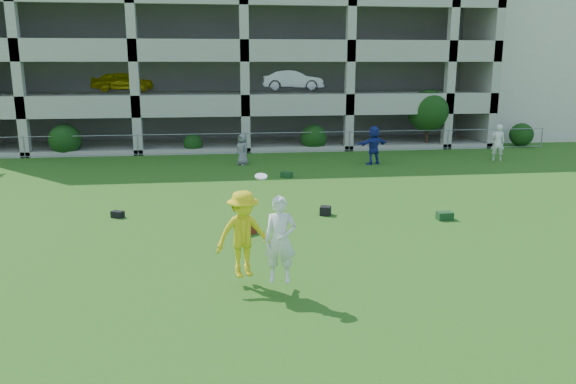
{
  "coord_description": "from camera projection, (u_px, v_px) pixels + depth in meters",
  "views": [
    {
      "loc": [
        -1.78,
        -12.67,
        5.06
      ],
      "look_at": [
        0.29,
        3.0,
        1.4
      ],
      "focal_mm": 35.0,
      "sensor_mm": 36.0,
      "label": 1
    }
  ],
  "objects": [
    {
      "name": "shrub_row",
      "position": [
        323.0,
        125.0,
        32.88
      ],
      "size": [
        34.38,
        2.52,
        3.5
      ],
      "color": "#163D11",
      "rests_on": "ground"
    },
    {
      "name": "frisbee_contest",
      "position": [
        252.0,
        235.0,
        12.61
      ],
      "size": [
        1.88,
        1.54,
        2.47
      ],
      "color": "yellow",
      "rests_on": "ground"
    },
    {
      "name": "bystander_d",
      "position": [
        374.0,
        145.0,
        28.39
      ],
      "size": [
        1.89,
        1.18,
        1.95
      ],
      "primitive_type": "imported",
      "rotation": [
        0.0,
        0.0,
        3.5
      ],
      "color": "navy",
      "rests_on": "ground"
    },
    {
      "name": "crate_d",
      "position": [
        325.0,
        211.0,
        19.03
      ],
      "size": [
        0.45,
        0.45,
        0.3
      ],
      "primitive_type": "cube",
      "rotation": [
        0.0,
        0.0,
        -0.35
      ],
      "color": "black",
      "rests_on": "ground"
    },
    {
      "name": "bag_red_a",
      "position": [
        247.0,
        230.0,
        16.91
      ],
      "size": [
        0.62,
        0.55,
        0.28
      ],
      "primitive_type": "cube",
      "rotation": [
        0.0,
        0.0,
        0.59
      ],
      "color": "#551E0E",
      "rests_on": "ground"
    },
    {
      "name": "parking_garage",
      "position": [
        237.0,
        48.0,
        39.01
      ],
      "size": [
        30.0,
        14.0,
        12.0
      ],
      "color": "#9E998C",
      "rests_on": "ground"
    },
    {
      "name": "bag_green_g",
      "position": [
        287.0,
        175.0,
        25.25
      ],
      "size": [
        0.57,
        0.56,
        0.25
      ],
      "primitive_type": "cube",
      "rotation": [
        0.0,
        0.0,
        -0.75
      ],
      "color": "#173D16",
      "rests_on": "ground"
    },
    {
      "name": "bystander_c",
      "position": [
        242.0,
        150.0,
        28.24
      ],
      "size": [
        0.86,
        0.9,
        1.56
      ],
      "primitive_type": "imported",
      "rotation": [
        0.0,
        0.0,
        -0.89
      ],
      "color": "slate",
      "rests_on": "ground"
    },
    {
      "name": "stucco_building",
      "position": [
        542.0,
        63.0,
        42.46
      ],
      "size": [
        16.0,
        14.0,
        10.0
      ],
      "primitive_type": "cube",
      "color": "beige",
      "rests_on": "ground"
    },
    {
      "name": "bag_green_c",
      "position": [
        445.0,
        216.0,
        18.47
      ],
      "size": [
        0.5,
        0.35,
        0.26
      ],
      "primitive_type": "cube",
      "rotation": [
        0.0,
        0.0,
        0.0
      ],
      "color": "#13341A",
      "rests_on": "ground"
    },
    {
      "name": "bag_black_b",
      "position": [
        118.0,
        214.0,
        18.73
      ],
      "size": [
        0.47,
        0.41,
        0.22
      ],
      "primitive_type": "cube",
      "rotation": [
        0.0,
        0.0,
        -0.5
      ],
      "color": "black",
      "rests_on": "ground"
    },
    {
      "name": "bystander_e",
      "position": [
        498.0,
        143.0,
        29.4
      ],
      "size": [
        0.82,
        0.67,
        1.93
      ],
      "primitive_type": "imported",
      "rotation": [
        0.0,
        0.0,
        2.81
      ],
      "color": "white",
      "rests_on": "ground"
    },
    {
      "name": "ground",
      "position": [
        292.0,
        276.0,
        13.61
      ],
      "size": [
        100.0,
        100.0,
        0.0
      ],
      "primitive_type": "plane",
      "color": "#235114",
      "rests_on": "ground"
    },
    {
      "name": "fence",
      "position": [
        246.0,
        143.0,
        31.82
      ],
      "size": [
        36.06,
        0.06,
        1.2
      ],
      "color": "gray",
      "rests_on": "ground"
    }
  ]
}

